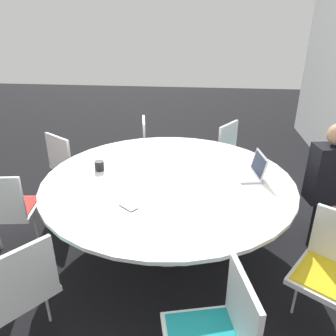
% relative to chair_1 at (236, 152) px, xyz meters
% --- Properties ---
extents(ground_plane, '(16.00, 16.00, 0.00)m').
position_rel_chair_1_xyz_m(ground_plane, '(1.23, -0.72, -0.51)').
color(ground_plane, black).
extents(conference_table, '(2.21, 2.21, 0.72)m').
position_rel_chair_1_xyz_m(conference_table, '(1.23, -0.72, 0.13)').
color(conference_table, '#B7B7BC').
rests_on(conference_table, ground_plane).
extents(chair_1, '(0.60, 0.59, 0.85)m').
position_rel_chair_1_xyz_m(chair_1, '(0.00, 0.00, 0.00)').
color(chair_1, white).
rests_on(chair_1, ground_plane).
extents(chair_2, '(0.51, 0.49, 0.85)m').
position_rel_chair_1_xyz_m(chair_2, '(-0.16, -1.05, 0.00)').
color(chair_2, white).
rests_on(chair_2, ground_plane).
extents(chair_3, '(0.59, 0.60, 0.85)m').
position_rel_chair_1_xyz_m(chair_3, '(0.49, -1.94, 0.00)').
color(chair_3, white).
rests_on(chair_3, ground_plane).
extents(chair_4, '(0.48, 0.50, 0.85)m').
position_rel_chair_1_xyz_m(chair_4, '(1.50, -2.12, 0.00)').
color(chair_4, white).
rests_on(chair_4, ground_plane).
extents(chair_5, '(0.61, 0.60, 0.85)m').
position_rel_chair_1_xyz_m(chair_5, '(2.40, -1.54, 0.00)').
color(chair_5, white).
rests_on(chair_5, ground_plane).
extents(chair_6, '(0.53, 0.51, 0.85)m').
position_rel_chair_1_xyz_m(chair_6, '(2.60, -0.31, 0.00)').
color(chair_6, white).
rests_on(chair_6, ground_plane).
extents(chair_7, '(0.60, 0.60, 0.85)m').
position_rel_chair_1_xyz_m(chair_7, '(2.00, 0.48, 0.00)').
color(chair_7, white).
rests_on(chair_7, ground_plane).
extents(person_0, '(0.30, 0.39, 1.20)m').
position_rel_chair_1_xyz_m(person_0, '(1.01, 0.75, 0.20)').
color(person_0, black).
rests_on(person_0, ground_plane).
extents(laptop, '(0.33, 0.27, 0.21)m').
position_rel_chair_1_xyz_m(laptop, '(1.11, 0.03, 0.27)').
color(laptop, silver).
rests_on(laptop, conference_table).
extents(coffee_cup, '(0.09, 0.09, 0.09)m').
position_rel_chair_1_xyz_m(coffee_cup, '(1.13, -1.37, 0.26)').
color(coffee_cup, black).
rests_on(coffee_cup, conference_table).
extents(cell_phone, '(0.14, 0.15, 0.01)m').
position_rel_chair_1_xyz_m(cell_phone, '(1.75, -0.96, 0.22)').
color(cell_phone, black).
rests_on(cell_phone, conference_table).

